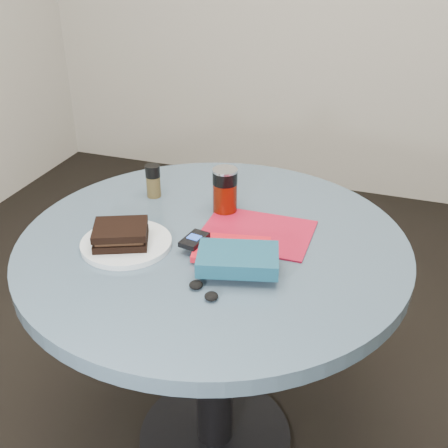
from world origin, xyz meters
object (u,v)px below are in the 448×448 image
(magazine, at_px, (257,232))
(novel, at_px, (238,259))
(sandwich, at_px, (121,234))
(mp3_player, at_px, (194,240))
(pepper_grinder, at_px, (153,181))
(soda_can, at_px, (225,191))
(headphones, at_px, (204,291))
(table, at_px, (214,291))
(red_book, at_px, (232,249))
(plate, at_px, (126,243))

(magazine, distance_m, novel, 0.20)
(sandwich, xyz_separation_m, mp3_player, (0.17, 0.05, -0.01))
(sandwich, relative_size, magazine, 0.58)
(novel, bearing_deg, pepper_grinder, 125.05)
(soda_can, bearing_deg, magazine, -36.31)
(magazine, distance_m, headphones, 0.30)
(soda_can, relative_size, magazine, 0.46)
(pepper_grinder, bearing_deg, sandwich, -80.66)
(table, bearing_deg, headphones, -74.98)
(table, distance_m, magazine, 0.20)
(mp3_player, height_order, headphones, mp3_player)
(table, bearing_deg, novel, -49.49)
(table, relative_size, mp3_player, 11.57)
(table, bearing_deg, sandwich, -151.04)
(soda_can, height_order, pepper_grinder, soda_can)
(pepper_grinder, height_order, red_book, pepper_grinder)
(sandwich, distance_m, pepper_grinder, 0.29)
(plate, height_order, red_book, red_book)
(soda_can, bearing_deg, pepper_grinder, 174.25)
(soda_can, bearing_deg, table, -82.50)
(sandwich, distance_m, novel, 0.31)
(table, relative_size, pepper_grinder, 10.17)
(magazine, bearing_deg, headphones, -97.56)
(table, bearing_deg, mp3_player, -114.41)
(soda_can, distance_m, magazine, 0.16)
(soda_can, relative_size, novel, 0.69)
(plate, bearing_deg, novel, -4.42)
(table, height_order, pepper_grinder, pepper_grinder)
(novel, distance_m, mp3_player, 0.15)
(plate, bearing_deg, sandwich, -128.68)
(plate, xyz_separation_m, sandwich, (-0.01, -0.01, 0.03))
(red_book, bearing_deg, magazine, 64.85)
(plate, distance_m, red_book, 0.27)
(pepper_grinder, xyz_separation_m, red_book, (0.32, -0.23, -0.04))
(pepper_grinder, distance_m, red_book, 0.39)
(table, distance_m, pepper_grinder, 0.37)
(red_book, distance_m, headphones, 0.18)
(red_book, height_order, headphones, red_book)
(plate, height_order, sandwich, sandwich)
(plate, height_order, novel, novel)
(novel, bearing_deg, mp3_player, 139.22)
(plate, bearing_deg, headphones, -26.09)
(soda_can, relative_size, mp3_player, 1.49)
(table, distance_m, mp3_player, 0.20)
(pepper_grinder, relative_size, magazine, 0.35)
(sandwich, bearing_deg, table, 28.96)
(soda_can, relative_size, headphones, 1.44)
(sandwich, height_order, pepper_grinder, pepper_grinder)
(pepper_grinder, height_order, novel, pepper_grinder)
(plate, distance_m, magazine, 0.34)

